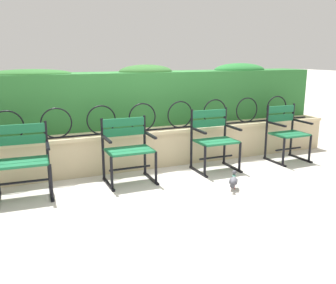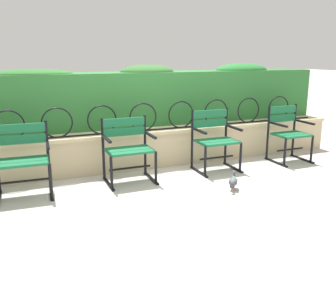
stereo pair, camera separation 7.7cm
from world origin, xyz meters
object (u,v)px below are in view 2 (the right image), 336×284
(park_chair_leftmost, at_px, (22,158))
(pigeon_near_chairs, at_px, (233,181))
(park_chair_centre_right, at_px, (215,138))
(park_chair_rightmost, at_px, (288,132))
(park_chair_centre_left, at_px, (128,147))

(park_chair_leftmost, bearing_deg, pigeon_near_chairs, -18.35)
(park_chair_centre_right, height_order, park_chair_rightmost, park_chair_centre_right)
(park_chair_centre_left, relative_size, pigeon_near_chairs, 3.40)
(park_chair_leftmost, relative_size, pigeon_near_chairs, 3.49)
(park_chair_centre_right, xyz_separation_m, park_chair_rightmost, (1.32, -0.02, -0.01))
(park_chair_centre_left, bearing_deg, park_chair_leftmost, -178.65)
(pigeon_near_chairs, bearing_deg, park_chair_rightmost, 28.79)
(park_chair_leftmost, height_order, pigeon_near_chairs, park_chair_leftmost)
(park_chair_centre_left, xyz_separation_m, park_chair_rightmost, (2.64, -0.01, 0.00))
(park_chair_centre_right, distance_m, park_chair_rightmost, 1.32)
(park_chair_leftmost, distance_m, park_chair_rightmost, 3.96)
(park_chair_leftmost, xyz_separation_m, park_chair_rightmost, (3.96, 0.02, -0.00))
(park_chair_rightmost, bearing_deg, park_chair_centre_left, 179.77)
(park_chair_centre_left, height_order, pigeon_near_chairs, park_chair_centre_left)
(pigeon_near_chairs, bearing_deg, park_chair_centre_left, 143.26)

